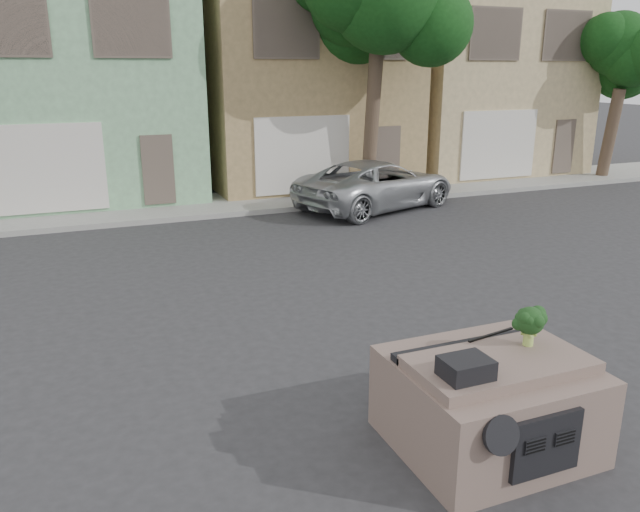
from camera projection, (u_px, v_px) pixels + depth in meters
ground_plane at (365, 341)px, 9.67m from camera, size 120.00×120.00×0.00m
sidewalk at (212, 205)px, 18.95m from camera, size 40.00×3.00×0.15m
townhouse_mint at (72, 78)px, 20.16m from camera, size 7.20×8.20×7.55m
townhouse_tan at (290, 77)px, 22.89m from camera, size 7.20×8.20×7.55m
townhouse_beige at (462, 76)px, 25.61m from camera, size 7.20×8.20×7.55m
silver_pickup at (376, 208)px, 18.88m from camera, size 5.77×4.04×1.46m
tree_near at (373, 62)px, 18.95m from camera, size 4.40×4.00×8.50m
tree_far at (615, 99)px, 22.94m from camera, size 3.20×3.00×6.00m
car_dashboard at (487, 399)px, 6.85m from camera, size 2.00×1.80×1.12m
instrument_hump at (466, 368)px, 6.14m from camera, size 0.48×0.38×0.20m
wiper_arm at (491, 335)px, 7.12m from camera, size 0.69×0.15×0.02m
broccoli at (530, 326)px, 6.82m from camera, size 0.45×0.45×0.46m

